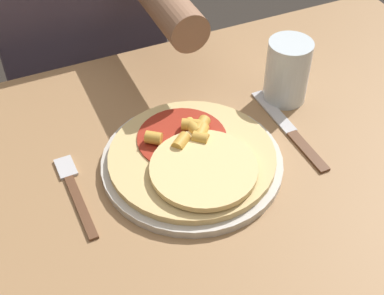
{
  "coord_description": "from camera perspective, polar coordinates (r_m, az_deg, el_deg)",
  "views": [
    {
      "loc": [
        -0.26,
        -0.5,
        1.36
      ],
      "look_at": [
        -0.02,
        0.04,
        0.79
      ],
      "focal_mm": 50.0,
      "sensor_mm": 36.0,
      "label": 1
    }
  ],
  "objects": [
    {
      "name": "knife",
      "position": [
        0.92,
        10.39,
        1.82
      ],
      "size": [
        0.02,
        0.22,
        0.0
      ],
      "color": "brown",
      "rests_on": "dining_table"
    },
    {
      "name": "fork",
      "position": [
        0.83,
        -12.43,
        -4.43
      ],
      "size": [
        0.03,
        0.18,
        0.0
      ],
      "color": "brown",
      "rests_on": "dining_table"
    },
    {
      "name": "drinking_glass",
      "position": [
        0.96,
        10.13,
        8.03
      ],
      "size": [
        0.08,
        0.08,
        0.12
      ],
      "color": "silver",
      "rests_on": "dining_table"
    },
    {
      "name": "plate",
      "position": [
        0.85,
        -0.0,
        -1.61
      ],
      "size": [
        0.29,
        0.29,
        0.01
      ],
      "color": "beige",
      "rests_on": "dining_table"
    },
    {
      "name": "person_diner",
      "position": [
        1.28,
        -12.12,
        12.8
      ],
      "size": [
        0.36,
        0.52,
        1.23
      ],
      "color": "#2D2D38",
      "rests_on": "ground_plane"
    },
    {
      "name": "pizza",
      "position": [
        0.83,
        0.18,
        -0.95
      ],
      "size": [
        0.26,
        0.26,
        0.04
      ],
      "color": "#DBBC7A",
      "rests_on": "plate"
    },
    {
      "name": "dining_table",
      "position": [
        0.92,
        2.3,
        -8.39
      ],
      "size": [
        1.18,
        0.78,
        0.75
      ],
      "color": "#9E754C",
      "rests_on": "ground_plane"
    }
  ]
}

